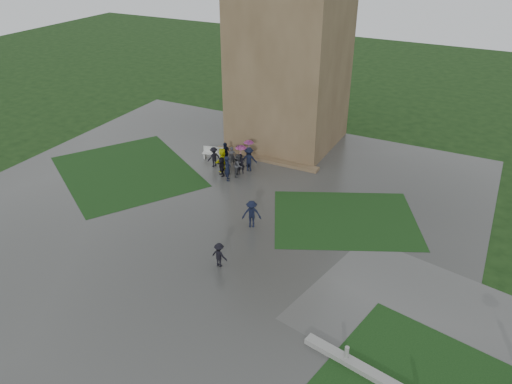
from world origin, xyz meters
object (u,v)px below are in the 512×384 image
at_px(bench, 213,153).
at_px(pedestrian_mid, 252,214).
at_px(tower, 291,35).
at_px(pedestrian_near, 219,255).

xyz_separation_m(bench, pedestrian_mid, (7.44, -7.54, 0.42)).
distance_m(tower, pedestrian_near, 20.08).
distance_m(bench, pedestrian_mid, 10.60).
xyz_separation_m(tower, pedestrian_mid, (3.58, -13.52, -8.07)).
height_order(tower, pedestrian_mid, tower).
distance_m(bench, pedestrian_near, 14.19).
distance_m(tower, pedestrian_mid, 16.15).
bearing_deg(pedestrian_near, pedestrian_mid, -81.80).
relative_size(tower, pedestrian_mid, 9.87).
distance_m(tower, bench, 11.08).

